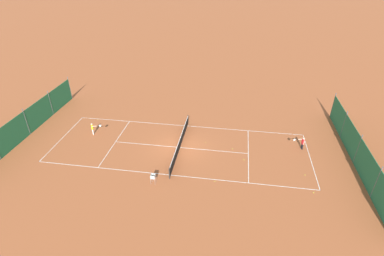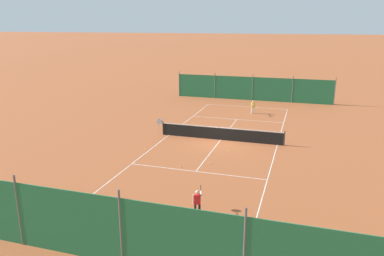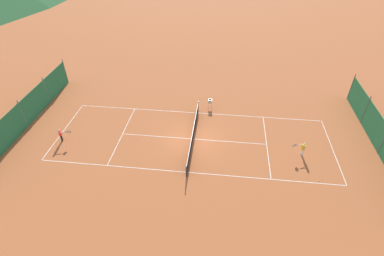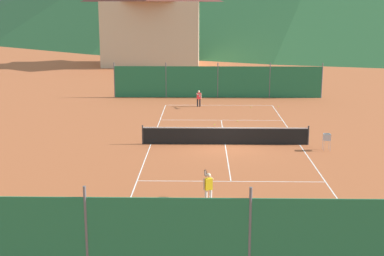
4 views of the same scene
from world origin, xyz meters
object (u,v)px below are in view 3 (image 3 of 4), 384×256
Objects in this scene: player_far_service at (61,134)px; tennis_ball_near_corner at (319,180)px; tennis_ball_mid_court at (161,109)px; tennis_ball_service_box at (137,138)px; tennis_ball_far_corner at (130,127)px; tennis_ball_by_net_right at (84,115)px; tennis_ball_alley_right at (89,104)px; tennis_ball_alley_left at (165,145)px; player_near_service at (303,148)px; ball_hopper at (210,102)px; tennis_net at (193,135)px.

tennis_ball_near_corner is at bearing -96.16° from player_far_service.
tennis_ball_mid_court and tennis_ball_near_corner have the same top height.
tennis_ball_service_box and tennis_ball_near_corner have the same top height.
player_far_service is 18.74× the size of tennis_ball_far_corner.
tennis_ball_alley_right is at bearing 8.06° from tennis_ball_by_net_right.
tennis_ball_alley_left is at bearing -165.70° from tennis_ball_mid_court.
player_near_service is at bearing 16.85° from tennis_ball_near_corner.
tennis_ball_far_corner is 1.00× the size of tennis_ball_service_box.
tennis_ball_service_box is 1.00× the size of tennis_ball_mid_court.
tennis_ball_near_corner is at bearing -163.15° from player_near_service.
tennis_ball_alley_left is 1.00× the size of tennis_ball_alley_right.
player_near_service reaches higher than ball_hopper.
player_near_service reaches higher than tennis_ball_mid_court.
tennis_ball_alley_right is at bearing 89.19° from tennis_ball_mid_court.
tennis_ball_by_net_right is at bearing 105.04° from tennis_ball_mid_court.
tennis_ball_near_corner is 0.07× the size of ball_hopper.
ball_hopper is (6.84, -12.44, -0.06)m from player_far_service.
tennis_ball_mid_court is 0.07× the size of ball_hopper.
player_far_service reaches higher than tennis_ball_near_corner.
tennis_ball_near_corner is (-3.35, -14.89, 0.00)m from tennis_ball_service_box.
tennis_ball_alley_left is 12.55m from tennis_ball_near_corner.
ball_hopper is at bearing -76.63° from tennis_ball_by_net_right.
tennis_net is 12.20m from tennis_ball_alley_right.
tennis_ball_alley_left is 2.72m from tennis_ball_service_box.
player_far_service is at bearing 116.24° from tennis_ball_far_corner.
tennis_ball_near_corner is (-2.69, -12.25, 0.00)m from tennis_ball_alley_left.
tennis_ball_by_net_right is at bearing 103.37° from ball_hopper.
tennis_ball_alley_right is (5.50, 20.44, -0.70)m from player_near_service.
tennis_ball_service_box is (-0.48, 4.94, -0.47)m from tennis_net.
ball_hopper is (0.92, -4.85, 0.63)m from tennis_ball_mid_court.
player_near_service is 14.07m from tennis_ball_service_box.
player_far_service is at bearing 176.23° from tennis_ball_by_net_right.
tennis_net is 11.31m from tennis_ball_by_net_right.
player_far_service reaches higher than tennis_ball_by_net_right.
ball_hopper is at bearing -12.19° from tennis_net.
tennis_ball_by_net_right is at bearing 77.73° from tennis_net.
tennis_ball_by_net_right is at bearing -3.77° from player_far_service.
tennis_ball_mid_court is (5.91, -7.60, -0.69)m from player_far_service.
tennis_ball_mid_court is at bearing 67.17° from player_near_service.
tennis_net is 11.41m from player_far_service.
tennis_ball_service_box is 1.00× the size of tennis_ball_near_corner.
tennis_net is 139.09× the size of tennis_ball_mid_court.
tennis_net is 5.42m from ball_hopper.
tennis_ball_alley_left and tennis_ball_service_box have the same top height.
tennis_ball_mid_court is 7.63m from tennis_ball_alley_right.
tennis_net is at bearing -84.42° from tennis_ball_service_box.
tennis_ball_far_corner is (2.22, 3.71, 0.00)m from tennis_ball_alley_left.
player_near_service is 18.94× the size of tennis_ball_alley_right.
tennis_net is 4.98m from tennis_ball_service_box.
tennis_ball_far_corner is at bearing -63.76° from player_far_service.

